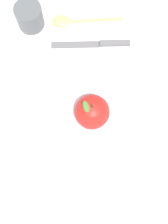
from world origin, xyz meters
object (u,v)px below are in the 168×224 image
object	(u,v)px
apple	(91,112)
knife	(98,44)
cup	(29,16)
spoon	(70,21)
dinner_plate	(84,113)

from	to	relation	value
apple	knife	xyz separation A→B (m)	(-0.05, -0.18, -0.05)
cup	knife	xyz separation A→B (m)	(-0.15, 0.08, -0.03)
apple	spoon	size ratio (longest dim) A/B	0.50
cup	spoon	distance (m)	0.10
apple	knife	bearing A→B (deg)	-105.69
apple	cup	size ratio (longest dim) A/B	1.36
knife	dinner_plate	bearing A→B (deg)	69.60
dinner_plate	spoon	size ratio (longest dim) A/B	1.50
dinner_plate	cup	size ratio (longest dim) A/B	4.05
dinner_plate	cup	distance (m)	0.27
dinner_plate	spoon	world-z (taller)	dinner_plate
knife	spoon	bearing A→B (deg)	-51.45
spoon	dinner_plate	bearing A→B (deg)	88.93
apple	cup	world-z (taller)	apple
dinner_plate	apple	size ratio (longest dim) A/B	2.99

